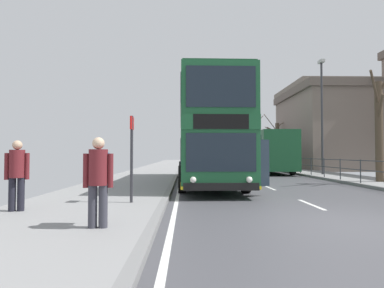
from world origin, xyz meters
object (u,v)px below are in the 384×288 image
at_px(bare_tree_far_00, 379,127).
at_px(background_building_00, 322,125).
at_px(pedestrian_companion, 17,171).
at_px(bare_tree_far_02, 256,138).
at_px(street_lamp_far_side, 322,108).
at_px(bare_tree_far_01, 277,143).
at_px(bus_stop_sign_near, 132,148).
at_px(background_building_01, 358,129).
at_px(background_bus_far_lane, 265,151).
at_px(double_decker_bus_main, 207,135).
at_px(pedestrian_with_backpack, 99,175).

bearing_deg(bare_tree_far_00, background_building_00, 71.27).
height_order(pedestrian_companion, bare_tree_far_02, bare_tree_far_02).
distance_m(street_lamp_far_side, bare_tree_far_01, 13.56).
distance_m(bus_stop_sign_near, background_building_01, 29.94).
distance_m(bare_tree_far_00, background_building_01, 18.35).
relative_size(bus_stop_sign_near, bare_tree_far_00, 0.40).
bearing_deg(bus_stop_sign_near, pedestrian_companion, -151.46).
distance_m(background_bus_far_lane, pedestrian_companion, 21.44).
xyz_separation_m(bus_stop_sign_near, background_building_01, (18.74, 23.23, 2.34)).
distance_m(double_decker_bus_main, bus_stop_sign_near, 7.34).
bearing_deg(bus_stop_sign_near, bare_tree_far_01, 66.38).
xyz_separation_m(double_decker_bus_main, background_bus_far_lane, (5.39, 10.57, -0.68)).
relative_size(background_bus_far_lane, bare_tree_far_02, 1.63).
relative_size(street_lamp_far_side, bare_tree_far_00, 1.28).
bearing_deg(pedestrian_companion, double_decker_bus_main, 58.70).
height_order(double_decker_bus_main, background_building_00, background_building_00).
distance_m(street_lamp_far_side, bare_tree_far_02, 21.01).
relative_size(pedestrian_with_backpack, background_building_01, 0.12).
bearing_deg(bare_tree_far_01, pedestrian_companion, -116.85).
bearing_deg(bare_tree_far_01, bus_stop_sign_near, -113.62).
bearing_deg(bare_tree_far_02, bare_tree_far_00, -89.31).
distance_m(double_decker_bus_main, pedestrian_with_backpack, 10.35).
height_order(street_lamp_far_side, bare_tree_far_02, street_lamp_far_side).
height_order(bus_stop_sign_near, background_building_00, background_building_00).
bearing_deg(background_building_00, background_building_01, -102.62).
bearing_deg(bare_tree_far_02, street_lamp_far_side, -90.12).
xyz_separation_m(background_bus_far_lane, bare_tree_far_00, (3.05, -10.76, 1.10)).
distance_m(bus_stop_sign_near, background_building_00, 48.16).
bearing_deg(bus_stop_sign_near, double_decker_bus_main, 69.83).
bearing_deg(bare_tree_far_00, background_building_01, 64.81).
bearing_deg(background_building_01, double_decker_bus_main, -134.73).
height_order(bus_stop_sign_near, street_lamp_far_side, street_lamp_far_side).
bearing_deg(bus_stop_sign_near, street_lamp_far_side, 49.73).
relative_size(background_bus_far_lane, bare_tree_far_00, 1.76).
distance_m(pedestrian_with_backpack, background_building_01, 32.48).
xyz_separation_m(pedestrian_with_backpack, street_lamp_far_side, (10.67, 15.57, 3.49)).
distance_m(street_lamp_far_side, bare_tree_far_00, 6.10).
bearing_deg(bare_tree_far_00, street_lamp_far_side, 93.61).
distance_m(bare_tree_far_00, bare_tree_far_02, 26.82).
bearing_deg(background_building_00, bus_stop_sign_near, -118.62).
bearing_deg(pedestrian_companion, pedestrian_with_backpack, -36.20).
relative_size(background_bus_far_lane, bus_stop_sign_near, 4.38).
xyz_separation_m(background_building_00, background_building_01, (-4.22, -18.86, -2.13)).
bearing_deg(background_building_01, street_lamp_far_side, -127.23).
bearing_deg(street_lamp_far_side, bus_stop_sign_near, -130.27).
xyz_separation_m(bus_stop_sign_near, bare_tree_far_02, (10.63, 33.47, 1.90)).
bearing_deg(street_lamp_far_side, background_bus_far_lane, 118.56).
xyz_separation_m(bare_tree_far_00, bare_tree_far_01, (0.37, 19.23, -0.16)).
bearing_deg(background_building_00, bare_tree_far_02, -145.06).
height_order(background_bus_far_lane, bare_tree_far_00, bare_tree_far_00).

